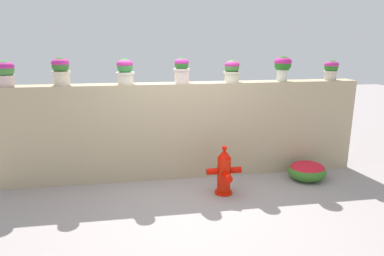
{
  "coord_description": "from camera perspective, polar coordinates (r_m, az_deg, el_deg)",
  "views": [
    {
      "loc": [
        -0.72,
        -4.55,
        2.29
      ],
      "look_at": [
        0.17,
        0.84,
        0.89
      ],
      "focal_mm": 32.24,
      "sensor_mm": 36.0,
      "label": 1
    }
  ],
  "objects": [
    {
      "name": "flower_bush_left",
      "position": [
        6.14,
        18.51,
        -6.65
      ],
      "size": [
        0.63,
        0.57,
        0.32
      ],
      "color": "#377025",
      "rests_on": "ground"
    },
    {
      "name": "potted_plant_6",
      "position": [
        6.54,
        22.03,
        9.12
      ],
      "size": [
        0.25,
        0.25,
        0.34
      ],
      "color": "beige",
      "rests_on": "stone_wall"
    },
    {
      "name": "potted_plant_5",
      "position": [
        6.1,
        14.78,
        9.99
      ],
      "size": [
        0.29,
        0.29,
        0.42
      ],
      "color": "beige",
      "rests_on": "stone_wall"
    },
    {
      "name": "fire_hydrant",
      "position": [
        5.28,
        5.34,
        -7.38
      ],
      "size": [
        0.53,
        0.42,
        0.75
      ],
      "color": "red",
      "rests_on": "ground"
    },
    {
      "name": "ground_plane",
      "position": [
        5.14,
        -0.31,
        -12.08
      ],
      "size": [
        24.0,
        24.0,
        0.0
      ],
      "primitive_type": "plane",
      "color": "gray"
    },
    {
      "name": "stone_wall",
      "position": [
        5.83,
        -1.93,
        -0.41
      ],
      "size": [
        6.13,
        0.34,
        1.61
      ],
      "primitive_type": "cube",
      "color": "tan",
      "rests_on": "ground"
    },
    {
      "name": "potted_plant_4",
      "position": [
        5.8,
        6.63,
        9.54
      ],
      "size": [
        0.28,
        0.28,
        0.36
      ],
      "color": "beige",
      "rests_on": "stone_wall"
    },
    {
      "name": "potted_plant_1",
      "position": [
        5.76,
        -20.9,
        9.08
      ],
      "size": [
        0.29,
        0.29,
        0.42
      ],
      "color": "beige",
      "rests_on": "stone_wall"
    },
    {
      "name": "potted_plant_3",
      "position": [
        5.63,
        -1.72,
        9.75
      ],
      "size": [
        0.27,
        0.27,
        0.41
      ],
      "color": "beige",
      "rests_on": "stone_wall"
    },
    {
      "name": "potted_plant_0",
      "position": [
        5.93,
        -28.55,
        8.27
      ],
      "size": [
        0.28,
        0.28,
        0.39
      ],
      "color": "beige",
      "rests_on": "stone_wall"
    },
    {
      "name": "potted_plant_2",
      "position": [
        5.61,
        -11.02,
        9.43
      ],
      "size": [
        0.29,
        0.29,
        0.4
      ],
      "color": "beige",
      "rests_on": "stone_wall"
    }
  ]
}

